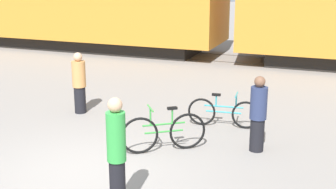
{
  "coord_description": "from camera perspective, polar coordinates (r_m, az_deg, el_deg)",
  "views": [
    {
      "loc": [
        4.2,
        -6.75,
        3.67
      ],
      "look_at": [
        0.94,
        1.83,
        1.1
      ],
      "focal_mm": 50.0,
      "sensor_mm": 36.0,
      "label": 1
    }
  ],
  "objects": [
    {
      "name": "rail_far",
      "position": [
        19.63,
        8.1,
        4.74
      ],
      "size": [
        39.92,
        0.07,
        0.01
      ],
      "primitive_type": "cube",
      "color": "#4C4238",
      "rests_on": "ground_plane"
    },
    {
      "name": "bicycle_green",
      "position": [
        9.43,
        -0.51,
        -4.64
      ],
      "size": [
        1.45,
        1.07,
        0.95
      ],
      "color": "black",
      "rests_on": "ground_plane"
    },
    {
      "name": "bicycle_teal",
      "position": [
        10.91,
        6.79,
        -2.19
      ],
      "size": [
        1.68,
        0.46,
        0.81
      ],
      "color": "black",
      "rests_on": "ground_plane"
    },
    {
      "name": "person_in_navy",
      "position": [
        9.5,
        10.92,
        -2.37
      ],
      "size": [
        0.34,
        0.34,
        1.56
      ],
      "rotation": [
        0.0,
        0.0,
        5.55
      ],
      "color": "black",
      "rests_on": "ground_plane"
    },
    {
      "name": "person_in_green",
      "position": [
        7.07,
        -6.28,
        -7.25
      ],
      "size": [
        0.29,
        0.29,
        1.81
      ],
      "rotation": [
        0.0,
        0.0,
        4.49
      ],
      "color": "black",
      "rests_on": "ground_plane"
    },
    {
      "name": "rail_near",
      "position": [
        18.26,
        7.08,
        3.96
      ],
      "size": [
        39.92,
        0.07,
        0.01
      ],
      "primitive_type": "cube",
      "color": "#4C4238",
      "rests_on": "ground_plane"
    },
    {
      "name": "ground_plane",
      "position": [
        8.76,
        -10.22,
        -9.41
      ],
      "size": [
        80.0,
        80.0,
        0.0
      ],
      "primitive_type": "plane",
      "color": "gray"
    },
    {
      "name": "person_in_tan",
      "position": [
        11.97,
        -10.77,
        1.37
      ],
      "size": [
        0.34,
        0.34,
        1.56
      ],
      "rotation": [
        0.0,
        0.0,
        1.25
      ],
      "color": "black",
      "rests_on": "ground_plane"
    }
  ]
}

